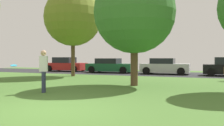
# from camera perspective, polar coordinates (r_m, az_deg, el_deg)

# --- Properties ---
(ground_plane) EXTENTS (44.00, 44.00, 0.00)m
(ground_plane) POSITION_cam_1_polar(r_m,az_deg,el_deg) (7.21, -14.20, -10.71)
(ground_plane) COLOR #47702D
(road_strip) EXTENTS (44.00, 6.40, 0.01)m
(road_strip) POSITION_cam_1_polar(r_m,az_deg,el_deg) (22.16, 10.66, -2.50)
(road_strip) COLOR #28282B
(road_strip) RESTS_ON ground_plane
(maple_tree_near) EXTENTS (4.50, 4.50, 6.88)m
(maple_tree_near) POSITION_cam_1_polar(r_m,az_deg,el_deg) (19.56, -9.21, 10.55)
(maple_tree_near) COLOR brown
(maple_tree_near) RESTS_ON ground_plane
(oak_tree_center) EXTENTS (4.29, 4.29, 5.98)m
(oak_tree_center) POSITION_cam_1_polar(r_m,az_deg,el_deg) (13.01, 5.28, 11.67)
(oak_tree_center) COLOR brown
(oak_tree_center) RESTS_ON ground_plane
(person_catcher) EXTENTS (0.38, 0.33, 1.80)m
(person_catcher) POSITION_cam_1_polar(r_m,az_deg,el_deg) (10.66, -15.82, -1.32)
(person_catcher) COLOR #2D334C
(person_catcher) RESTS_ON ground_plane
(frisbee_disc) EXTENTS (0.38, 0.38, 0.08)m
(frisbee_disc) POSITION_cam_1_polar(r_m,az_deg,el_deg) (11.01, -22.16, -0.54)
(frisbee_disc) COLOR #2DB2E0
(parked_car_red) EXTENTS (4.26, 2.03, 1.48)m
(parked_car_red) POSITION_cam_1_polar(r_m,az_deg,el_deg) (26.08, -10.84, -0.44)
(parked_car_red) COLOR #B21E1E
(parked_car_red) RESTS_ON ground_plane
(parked_car_green) EXTENTS (4.53, 2.07, 1.38)m
(parked_car_green) POSITION_cam_1_polar(r_m,az_deg,el_deg) (23.35, -0.46, -0.71)
(parked_car_green) COLOR #195633
(parked_car_green) RESTS_ON ground_plane
(parked_car_silver) EXTENTS (4.17, 2.11, 1.40)m
(parked_car_silver) POSITION_cam_1_polar(r_m,az_deg,el_deg) (21.87, 12.28, -0.85)
(parked_car_silver) COLOR #B7B7BC
(parked_car_silver) RESTS_ON ground_plane
(street_lamp_post) EXTENTS (0.14, 0.14, 4.50)m
(street_lamp_post) POSITION_cam_1_polar(r_m,az_deg,el_deg) (20.79, -9.00, 3.45)
(street_lamp_post) COLOR #2D2D33
(street_lamp_post) RESTS_ON ground_plane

